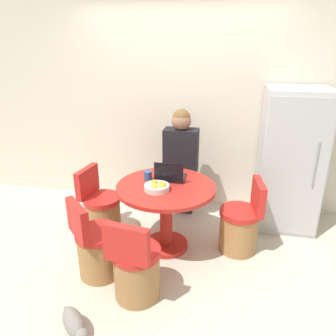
{
  "coord_description": "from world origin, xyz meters",
  "views": [
    {
      "loc": [
        0.64,
        -2.66,
        2.09
      ],
      "look_at": [
        0.04,
        0.36,
        0.87
      ],
      "focal_mm": 35.0,
      "sensor_mm": 36.0,
      "label": 1
    }
  ],
  "objects_px": {
    "fruit_bowl": "(157,187)",
    "chair_right_side": "(240,226)",
    "refrigerator": "(290,160)",
    "laptop": "(170,176)",
    "chair_near_left_corner": "(97,249)",
    "chair_near_camera": "(136,270)",
    "dining_table": "(166,203)",
    "cat": "(75,324)",
    "person_seated": "(181,158)",
    "chair_left_side": "(101,212)"
  },
  "relations": [
    {
      "from": "chair_near_camera",
      "to": "laptop",
      "type": "xyz_separation_m",
      "value": [
        0.12,
        0.92,
        0.49
      ]
    },
    {
      "from": "chair_near_left_corner",
      "to": "fruit_bowl",
      "type": "distance_m",
      "value": 0.8
    },
    {
      "from": "laptop",
      "to": "dining_table",
      "type": "bearing_deg",
      "value": 84.7
    },
    {
      "from": "chair_near_camera",
      "to": "cat",
      "type": "height_order",
      "value": "chair_near_camera"
    },
    {
      "from": "chair_near_camera",
      "to": "fruit_bowl",
      "type": "height_order",
      "value": "fruit_bowl"
    },
    {
      "from": "chair_near_camera",
      "to": "laptop",
      "type": "distance_m",
      "value": 1.05
    },
    {
      "from": "refrigerator",
      "to": "chair_right_side",
      "type": "relative_size",
      "value": 2.06
    },
    {
      "from": "chair_near_left_corner",
      "to": "chair_right_side",
      "type": "bearing_deg",
      "value": -108.98
    },
    {
      "from": "chair_left_side",
      "to": "laptop",
      "type": "xyz_separation_m",
      "value": [
        0.78,
        0.04,
        0.49
      ]
    },
    {
      "from": "refrigerator",
      "to": "chair_near_camera",
      "type": "bearing_deg",
      "value": -132.23
    },
    {
      "from": "person_seated",
      "to": "chair_left_side",
      "type": "bearing_deg",
      "value": 37.24
    },
    {
      "from": "chair_right_side",
      "to": "chair_near_left_corner",
      "type": "distance_m",
      "value": 1.46
    },
    {
      "from": "chair_near_camera",
      "to": "chair_left_side",
      "type": "xyz_separation_m",
      "value": [
        -0.66,
        0.88,
        0.0
      ]
    },
    {
      "from": "chair_left_side",
      "to": "laptop",
      "type": "height_order",
      "value": "laptop"
    },
    {
      "from": "refrigerator",
      "to": "laptop",
      "type": "bearing_deg",
      "value": -154.42
    },
    {
      "from": "person_seated",
      "to": "dining_table",
      "type": "bearing_deg",
      "value": 86.84
    },
    {
      "from": "cat",
      "to": "chair_near_camera",
      "type": "bearing_deg",
      "value": 97.2
    },
    {
      "from": "chair_right_side",
      "to": "fruit_bowl",
      "type": "height_order",
      "value": "fruit_bowl"
    },
    {
      "from": "dining_table",
      "to": "person_seated",
      "type": "height_order",
      "value": "person_seated"
    },
    {
      "from": "fruit_bowl",
      "to": "chair_right_side",
      "type": "bearing_deg",
      "value": 15.43
    },
    {
      "from": "laptop",
      "to": "cat",
      "type": "height_order",
      "value": "laptop"
    },
    {
      "from": "chair_left_side",
      "to": "person_seated",
      "type": "height_order",
      "value": "person_seated"
    },
    {
      "from": "dining_table",
      "to": "laptop",
      "type": "height_order",
      "value": "laptop"
    },
    {
      "from": "dining_table",
      "to": "chair_right_side",
      "type": "relative_size",
      "value": 1.27
    },
    {
      "from": "refrigerator",
      "to": "chair_near_left_corner",
      "type": "xyz_separation_m",
      "value": [
        -1.82,
        -1.31,
        -0.53
      ]
    },
    {
      "from": "chair_right_side",
      "to": "laptop",
      "type": "bearing_deg",
      "value": -101.27
    },
    {
      "from": "dining_table",
      "to": "cat",
      "type": "bearing_deg",
      "value": -110.17
    },
    {
      "from": "chair_left_side",
      "to": "laptop",
      "type": "bearing_deg",
      "value": -78.85
    },
    {
      "from": "chair_near_camera",
      "to": "fruit_bowl",
      "type": "bearing_deg",
      "value": -85.89
    },
    {
      "from": "chair_right_side",
      "to": "person_seated",
      "type": "xyz_separation_m",
      "value": [
        -0.73,
        0.62,
        0.48
      ]
    },
    {
      "from": "refrigerator",
      "to": "fruit_bowl",
      "type": "xyz_separation_m",
      "value": [
        -1.34,
        -0.88,
        -0.05
      ]
    },
    {
      "from": "chair_near_camera",
      "to": "chair_near_left_corner",
      "type": "bearing_deg",
      "value": -18.22
    },
    {
      "from": "chair_right_side",
      "to": "chair_near_left_corner",
      "type": "xyz_separation_m",
      "value": [
        -1.31,
        -0.66,
        0.0
      ]
    },
    {
      "from": "chair_near_left_corner",
      "to": "fruit_bowl",
      "type": "height_order",
      "value": "fruit_bowl"
    },
    {
      "from": "chair_near_left_corner",
      "to": "person_seated",
      "type": "distance_m",
      "value": 1.48
    },
    {
      "from": "refrigerator",
      "to": "cat",
      "type": "xyz_separation_m",
      "value": [
        -1.73,
        -1.99,
        -0.72
      ]
    },
    {
      "from": "laptop",
      "to": "person_seated",
      "type": "bearing_deg",
      "value": -92.6
    },
    {
      "from": "dining_table",
      "to": "chair_left_side",
      "type": "distance_m",
      "value": 0.81
    },
    {
      "from": "person_seated",
      "to": "fruit_bowl",
      "type": "relative_size",
      "value": 5.55
    },
    {
      "from": "refrigerator",
      "to": "cat",
      "type": "height_order",
      "value": "refrigerator"
    },
    {
      "from": "chair_near_camera",
      "to": "person_seated",
      "type": "relative_size",
      "value": 0.58
    },
    {
      "from": "refrigerator",
      "to": "person_seated",
      "type": "relative_size",
      "value": 1.19
    },
    {
      "from": "laptop",
      "to": "refrigerator",
      "type": "bearing_deg",
      "value": -154.42
    },
    {
      "from": "dining_table",
      "to": "chair_near_camera",
      "type": "distance_m",
      "value": 0.81
    },
    {
      "from": "chair_near_camera",
      "to": "refrigerator",
      "type": "bearing_deg",
      "value": -124.49
    },
    {
      "from": "dining_table",
      "to": "laptop",
      "type": "relative_size",
      "value": 3.36
    },
    {
      "from": "refrigerator",
      "to": "chair_right_side",
      "type": "height_order",
      "value": "refrigerator"
    },
    {
      "from": "cat",
      "to": "refrigerator",
      "type": "bearing_deg",
      "value": 92.94
    },
    {
      "from": "chair_near_left_corner",
      "to": "cat",
      "type": "bearing_deg",
      "value": 141.38
    },
    {
      "from": "chair_near_left_corner",
      "to": "laptop",
      "type": "xyz_separation_m",
      "value": [
        0.55,
        0.71,
        0.49
      ]
    }
  ]
}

